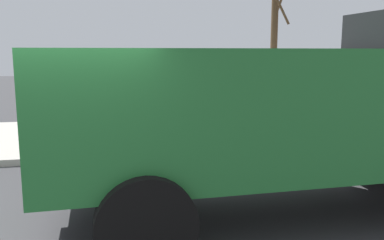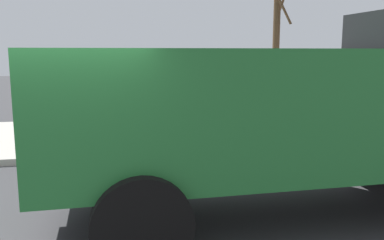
{
  "view_description": "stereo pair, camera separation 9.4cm",
  "coord_description": "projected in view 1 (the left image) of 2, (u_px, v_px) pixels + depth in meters",
  "views": [
    {
      "loc": [
        0.77,
        -4.82,
        2.35
      ],
      "look_at": [
        2.24,
        2.69,
        1.09
      ],
      "focal_mm": 38.16,
      "sensor_mm": 36.0,
      "label": 1
    },
    {
      "loc": [
        0.87,
        -4.84,
        2.35
      ],
      "look_at": [
        2.24,
        2.69,
        1.09
      ],
      "focal_mm": 38.16,
      "sensor_mm": 36.0,
      "label": 2
    }
  ],
  "objects": [
    {
      "name": "sidewalk_curb",
      "position": [
        86.0,
        137.0,
        11.19
      ],
      "size": [
        36.0,
        5.0,
        0.15
      ],
      "primitive_type": "cube",
      "color": "#ADA89E",
      "rests_on": "ground"
    },
    {
      "name": "dump_truck_green",
      "position": [
        307.0,
        105.0,
        5.89
      ],
      "size": [
        7.09,
        3.01,
        3.0
      ],
      "color": "#237033",
      "rests_on": "ground"
    },
    {
      "name": "bare_tree",
      "position": [
        275.0,
        44.0,
        12.18
      ],
      "size": [
        1.12,
        1.22,
        4.61
      ],
      "color": "#4C3823",
      "rests_on": "sidewalk_curb"
    },
    {
      "name": "loose_tire",
      "position": [
        76.0,
        123.0,
        9.42
      ],
      "size": [
        1.26,
        0.85,
        1.19
      ],
      "primitive_type": "torus",
      "rotation": [
        1.25,
        0.0,
        -0.21
      ],
      "color": "black",
      "rests_on": "sidewalk_curb"
    },
    {
      "name": "fire_hydrant",
      "position": [
        72.0,
        123.0,
        9.95
      ],
      "size": [
        0.27,
        0.61,
        0.95
      ],
      "color": "#2D8438",
      "rests_on": "sidewalk_curb"
    }
  ]
}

